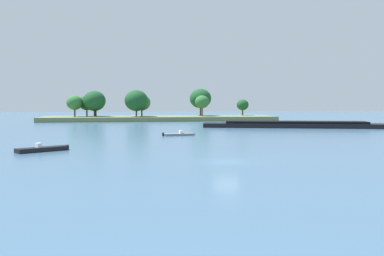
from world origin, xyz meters
name	(u,v)px	position (x,y,z in m)	size (l,w,h in m)	color
ground_plane	(226,162)	(0.00, 0.00, 0.00)	(400.00, 400.00, 0.00)	#3D607F
treeline_island	(150,110)	(-3.29, 90.16, 3.03)	(68.10, 17.15, 9.57)	#66754C
small_motorboat	(42,149)	(-19.09, 11.21, 0.27)	(5.68, 4.68, 1.00)	black
cargo_barge	(308,124)	(29.02, 49.75, 0.77)	(42.89, 16.99, 5.51)	black
fishing_skiff	(179,134)	(-1.06, 32.09, 0.21)	(5.50, 2.51, 0.86)	slate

